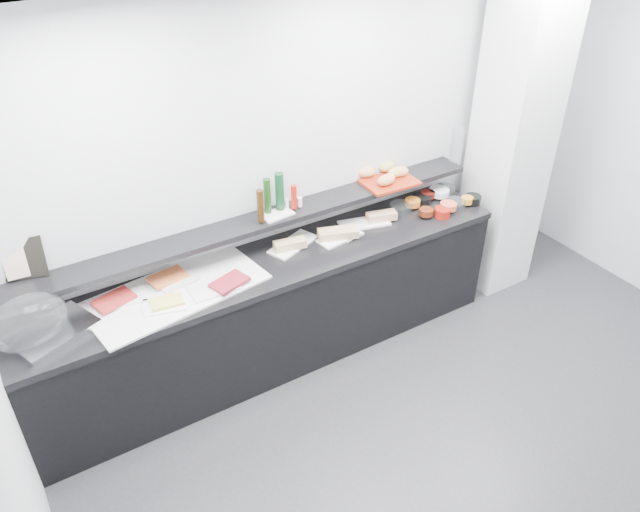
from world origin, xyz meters
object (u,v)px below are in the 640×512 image
framed_print (23,259)px  bread_tray (390,182)px  sandwich_plate_mid (340,237)px  cloche_base (53,332)px  carafe (457,146)px  condiment_tray (277,214)px

framed_print → bread_tray: framed_print is taller
sandwich_plate_mid → cloche_base: bearing=173.3°
cloche_base → carafe: 3.29m
sandwich_plate_mid → bread_tray: size_ratio=0.84×
framed_print → condiment_tray: (1.64, -0.14, -0.12)m
condiment_tray → carafe: carafe is taller
cloche_base → bread_tray: (2.59, 0.15, 0.24)m
framed_print → condiment_tray: framed_print is taller
framed_print → condiment_tray: bearing=10.5°
condiment_tray → bread_tray: (0.97, -0.02, 0.00)m
sandwich_plate_mid → carafe: bearing=0.3°
framed_print → sandwich_plate_mid: bearing=7.2°
sandwich_plate_mid → framed_print: framed_print is taller
sandwich_plate_mid → carafe: size_ratio=1.16×
cloche_base → bread_tray: bearing=-18.6°
sandwich_plate_mid → framed_print: size_ratio=1.34×
sandwich_plate_mid → carafe: carafe is taller
carafe → sandwich_plate_mid: bearing=-172.6°
bread_tray → cloche_base: bearing=-174.1°
carafe → condiment_tray: bearing=179.9°
bread_tray → carafe: 0.69m
cloche_base → carafe: carafe is taller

